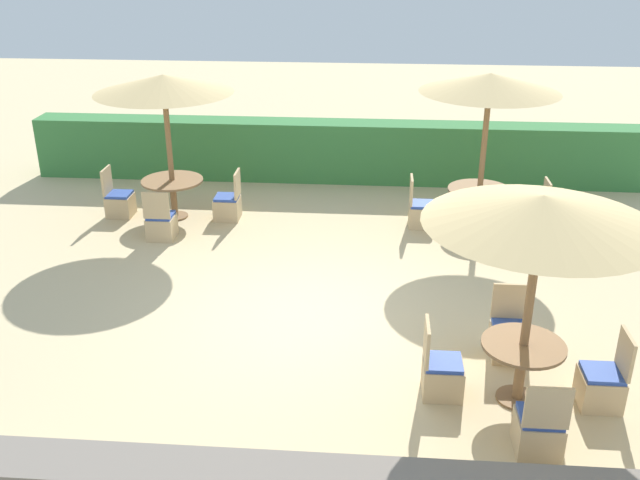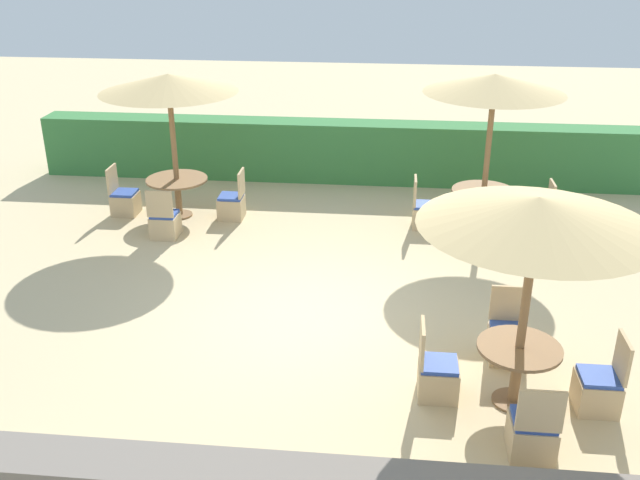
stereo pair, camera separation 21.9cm
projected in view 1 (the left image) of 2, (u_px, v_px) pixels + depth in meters
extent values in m
plane|color=#D1BA8C|center=(317.00, 315.00, 10.05)|extent=(40.00, 40.00, 0.00)
cube|color=#387A3D|center=(339.00, 151.00, 15.14)|extent=(13.00, 0.70, 1.26)
cylinder|color=olive|center=(529.00, 307.00, 7.79)|extent=(0.10, 0.10, 2.45)
cone|color=tan|center=(542.00, 210.00, 7.32)|extent=(2.48, 2.48, 0.32)
cylinder|color=olive|center=(517.00, 398.00, 8.28)|extent=(0.48, 0.48, 0.03)
cylinder|color=olive|center=(520.00, 373.00, 8.14)|extent=(0.12, 0.12, 0.71)
cylinder|color=olive|center=(524.00, 345.00, 7.99)|extent=(0.95, 0.95, 0.04)
cube|color=tan|center=(442.00, 379.00, 8.31)|extent=(0.46, 0.46, 0.40)
cube|color=#2D4CA8|center=(444.00, 362.00, 8.22)|extent=(0.42, 0.42, 0.05)
cube|color=tan|center=(427.00, 342.00, 8.12)|extent=(0.04, 0.46, 0.48)
cube|color=tan|center=(599.00, 389.00, 8.11)|extent=(0.46, 0.46, 0.40)
cube|color=#2D4CA8|center=(602.00, 373.00, 8.02)|extent=(0.42, 0.42, 0.05)
cube|color=tan|center=(626.00, 354.00, 7.90)|extent=(0.04, 0.46, 0.48)
cube|color=tan|center=(509.00, 343.00, 9.02)|extent=(0.46, 0.46, 0.40)
cube|color=#2D4CA8|center=(511.00, 328.00, 8.93)|extent=(0.42, 0.42, 0.05)
cube|color=tan|center=(510.00, 301.00, 9.01)|extent=(0.46, 0.04, 0.48)
cube|color=tan|center=(538.00, 434.00, 7.41)|extent=(0.46, 0.46, 0.40)
cube|color=#2D4CA8|center=(540.00, 416.00, 7.31)|extent=(0.42, 0.42, 0.05)
cube|color=tan|center=(548.00, 408.00, 7.02)|extent=(0.46, 0.04, 0.48)
cylinder|color=olive|center=(169.00, 151.00, 12.91)|extent=(0.10, 0.10, 2.59)
cone|color=tan|center=(163.00, 84.00, 12.42)|extent=(2.45, 2.45, 0.32)
cylinder|color=olive|center=(175.00, 216.00, 13.43)|extent=(0.48, 0.48, 0.03)
cylinder|color=olive|center=(174.00, 199.00, 13.30)|extent=(0.12, 0.12, 0.70)
cylinder|color=olive|center=(172.00, 181.00, 13.15)|extent=(1.14, 1.14, 0.04)
cube|color=tan|center=(227.00, 208.00, 13.28)|extent=(0.46, 0.46, 0.40)
cube|color=#2D4CA8|center=(227.00, 197.00, 13.19)|extent=(0.42, 0.42, 0.05)
cube|color=tan|center=(237.00, 184.00, 13.06)|extent=(0.04, 0.46, 0.48)
cube|color=tan|center=(162.00, 227.00, 12.45)|extent=(0.46, 0.46, 0.40)
cube|color=#2D4CA8|center=(161.00, 215.00, 12.36)|extent=(0.42, 0.42, 0.05)
cube|color=tan|center=(156.00, 206.00, 12.06)|extent=(0.46, 0.04, 0.48)
cube|color=tan|center=(121.00, 205.00, 13.42)|extent=(0.46, 0.46, 0.40)
cube|color=#2D4CA8|center=(119.00, 194.00, 13.33)|extent=(0.42, 0.42, 0.05)
cube|color=tan|center=(107.00, 181.00, 13.24)|extent=(0.04, 0.46, 0.48)
cylinder|color=olive|center=(483.00, 155.00, 12.47)|extent=(0.10, 0.10, 2.70)
cone|color=tan|center=(490.00, 83.00, 11.95)|extent=(2.38, 2.38, 0.32)
cylinder|color=olive|center=(476.00, 225.00, 13.01)|extent=(0.48, 0.48, 0.03)
cylinder|color=olive|center=(478.00, 209.00, 12.88)|extent=(0.12, 0.12, 0.68)
cylinder|color=olive|center=(480.00, 190.00, 12.73)|extent=(1.14, 1.14, 0.04)
cube|color=tan|center=(422.00, 216.00, 12.95)|extent=(0.46, 0.46, 0.40)
cube|color=#2D4CA8|center=(422.00, 204.00, 12.86)|extent=(0.42, 0.42, 0.05)
cube|color=tan|center=(411.00, 190.00, 12.77)|extent=(0.04, 0.46, 0.48)
cube|color=tan|center=(531.00, 219.00, 12.82)|extent=(0.46, 0.46, 0.40)
cube|color=#2D4CA8|center=(533.00, 207.00, 12.73)|extent=(0.42, 0.42, 0.05)
cube|color=tan|center=(547.00, 193.00, 12.61)|extent=(0.04, 0.46, 0.48)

